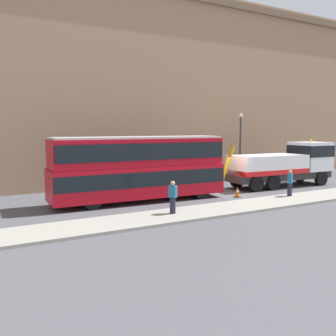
% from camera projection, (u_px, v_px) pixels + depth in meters
% --- Properties ---
extents(ground_plane, '(120.00, 120.00, 0.00)m').
position_uv_depth(ground_plane, '(227.00, 193.00, 26.41)').
color(ground_plane, '#4C4C51').
extents(near_kerb, '(60.00, 2.80, 0.15)m').
position_uv_depth(near_kerb, '(270.00, 203.00, 22.77)').
color(near_kerb, gray).
rests_on(near_kerb, ground_plane).
extents(building_facade, '(60.00, 1.50, 16.00)m').
position_uv_depth(building_facade, '(175.00, 86.00, 31.81)').
color(building_facade, '#9E7A5B').
rests_on(building_facade, ground_plane).
extents(recovery_tow_truck, '(10.19, 3.02, 3.67)m').
position_uv_depth(recovery_tow_truck, '(285.00, 164.00, 29.53)').
color(recovery_tow_truck, '#2D2D2D').
rests_on(recovery_tow_truck, ground_plane).
extents(double_decker_bus, '(11.13, 3.01, 4.06)m').
position_uv_depth(double_decker_bus, '(139.00, 166.00, 23.32)').
color(double_decker_bus, '#B70C19').
rests_on(double_decker_bus, ground_plane).
extents(pedestrian_onlooker, '(0.44, 0.48, 1.71)m').
position_uv_depth(pedestrian_onlooker, '(173.00, 198.00, 19.54)').
color(pedestrian_onlooker, '#232333').
rests_on(pedestrian_onlooker, near_kerb).
extents(pedestrian_bystander, '(0.48, 0.43, 1.71)m').
position_uv_depth(pedestrian_bystander, '(290.00, 183.00, 24.52)').
color(pedestrian_bystander, '#232333').
rests_on(pedestrian_bystander, near_kerb).
extents(traffic_cone_near_bus, '(0.36, 0.36, 0.72)m').
position_uv_depth(traffic_cone_near_bus, '(237.00, 192.00, 24.97)').
color(traffic_cone_near_bus, orange).
rests_on(traffic_cone_near_bus, ground_plane).
extents(street_lamp, '(0.36, 0.36, 5.83)m').
position_uv_depth(street_lamp, '(240.00, 140.00, 33.07)').
color(street_lamp, '#38383D').
rests_on(street_lamp, ground_plane).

